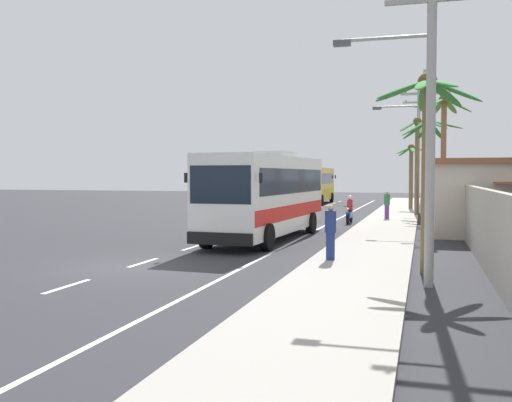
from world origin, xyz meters
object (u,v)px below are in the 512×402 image
Objects in this scene: palm_fourth at (417,147)px; palm_farthest at (427,124)px; motorcycle_beside_bus at (350,212)px; utility_pole_mid at (422,144)px; coach_bus_foreground at (267,193)px; pedestrian_midwalk at (387,204)px; pedestrian_near_kerb at (330,231)px; utility_pole_nearest at (427,104)px; utility_pole_far at (418,145)px; coach_bus_far_lane at (314,184)px; palm_second at (444,133)px; palm_nearest at (428,149)px; palm_third at (411,165)px.

palm_farthest is (0.53, -23.65, -0.48)m from palm_fourth.
utility_pole_mid is at bearing -44.08° from motorcycle_beside_bus.
palm_fourth is at bearing 92.07° from utility_pole_mid.
pedestrian_midwalk is (4.47, 12.26, -1.01)m from coach_bus_foreground.
utility_pole_nearest is at bearing 61.26° from pedestrian_near_kerb.
coach_bus_foreground is 1.25× the size of utility_pole_nearest.
utility_pole_far is (-0.47, 30.15, 0.48)m from utility_pole_nearest.
palm_second is (11.43, -24.11, 3.08)m from coach_bus_far_lane.
palm_second is at bearing -64.63° from coach_bus_far_lane.
palm_nearest is (2.42, 0.80, 3.48)m from pedestrian_midwalk.
pedestrian_midwalk is at bearing 96.56° from palm_farthest.
palm_nearest is at bearing 62.20° from coach_bus_foreground.
pedestrian_midwalk is at bearing -113.01° from palm_fourth.
motorcycle_beside_bus is (6.25, -22.27, -1.32)m from coach_bus_far_lane.
motorcycle_beside_bus is 0.20× the size of utility_pole_far.
pedestrian_near_kerb is at bearing -69.35° from pedestrian_midwalk.
motorcycle_beside_bus is 0.29× the size of palm_fourth.
coach_bus_far_lane is 2.12× the size of palm_third.
utility_pole_far is at bearing 96.22° from palm_second.
coach_bus_far_lane is at bearing 139.00° from palm_third.
utility_pole_mid is (4.11, -3.98, 3.72)m from motorcycle_beside_bus.
motorcycle_beside_bus is 7.04m from palm_second.
pedestrian_near_kerb is at bearing -95.10° from utility_pole_far.
palm_third is (-1.98, 15.89, -1.38)m from palm_second.
palm_farthest is at bearing -93.50° from palm_second.
utility_pole_mid reaches higher than palm_nearest.
palm_fourth is at bearing -85.94° from palm_third.
utility_pole_nearest reaches higher than coach_bus_foreground.
utility_pole_nearest is at bearing -61.46° from pedestrian_midwalk.
utility_pole_mid reaches higher than palm_farthest.
motorcycle_beside_bus is 16.03m from pedestrian_near_kerb.
palm_nearest is at bearing -60.45° from coach_bus_far_lane.
palm_second reaches higher than coach_bus_far_lane.
pedestrian_midwalk is at bearing 95.90° from utility_pole_nearest.
coach_bus_far_lane reaches higher than motorcycle_beside_bus.
motorcycle_beside_bus is at bearing 160.50° from palm_second.
utility_pole_mid is 1.25× the size of palm_nearest.
palm_nearest is at bearing -85.16° from utility_pole_far.
palm_farthest is (10.50, -39.21, 2.32)m from coach_bus_far_lane.
coach_bus_far_lane is 6.63× the size of pedestrian_midwalk.
motorcycle_beside_bus is 8.71m from palm_fourth.
palm_fourth is at bearing 89.63° from pedestrian_midwalk.
pedestrian_midwalk is at bearing 125.28° from palm_second.
coach_bus_foreground is 13.09m from pedestrian_midwalk.
palm_second is 1.23× the size of palm_farthest.
pedestrian_near_kerb is 19.97m from palm_nearest.
palm_second is (5.18, -1.83, 4.40)m from motorcycle_beside_bus.
palm_farthest is (0.15, -12.96, -0.08)m from utility_pole_mid.
palm_second is (3.83, 14.14, 4.01)m from pedestrian_near_kerb.
utility_pole_far is (10.02, -11.17, 3.13)m from coach_bus_far_lane.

